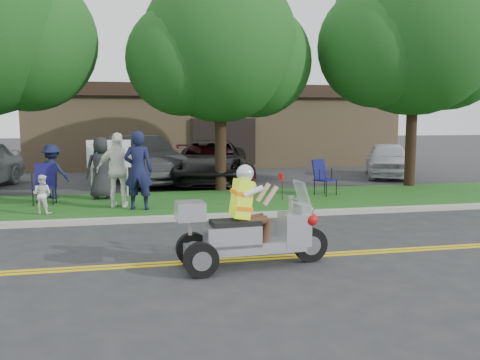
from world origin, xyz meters
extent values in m
plane|color=#28282B|center=(0.00, 0.00, 0.00)|extent=(120.00, 120.00, 0.00)
cube|color=gold|center=(0.00, -0.58, 0.01)|extent=(60.00, 0.10, 0.01)
cube|color=gold|center=(0.00, -0.42, 0.01)|extent=(60.00, 0.10, 0.01)
cube|color=#A8A89E|center=(0.00, 3.05, 0.06)|extent=(60.00, 0.25, 0.12)
cube|color=#1C4612|center=(0.00, 5.20, 0.06)|extent=(60.00, 4.00, 0.10)
cube|color=#9E7F5B|center=(2.00, 19.00, 2.00)|extent=(18.00, 8.00, 4.00)
cube|color=black|center=(2.00, 14.95, 3.70)|extent=(18.00, 0.30, 0.60)
sphere|color=#1A4C15|center=(-5.15, 7.30, 4.59)|extent=(4.05, 4.05, 4.05)
cylinder|color=#332114|center=(0.50, 7.20, 2.10)|extent=(0.36, 0.36, 4.20)
sphere|color=#1A4C15|center=(0.50, 7.20, 4.65)|extent=(4.80, 4.80, 4.80)
sphere|color=#1A4C15|center=(1.70, 7.50, 4.20)|extent=(3.60, 3.60, 3.60)
sphere|color=#1A4C15|center=(-0.70, 7.00, 4.12)|extent=(3.36, 3.36, 3.36)
cylinder|color=#332114|center=(7.00, 7.00, 2.38)|extent=(0.36, 0.36, 4.76)
sphere|color=#1A4C15|center=(7.00, 7.00, 5.27)|extent=(5.60, 5.60, 5.60)
sphere|color=#1A4C15|center=(8.40, 7.30, 4.76)|extent=(4.20, 4.20, 4.20)
sphere|color=#1A4C15|center=(5.60, 6.80, 4.68)|extent=(3.92, 3.92, 3.92)
cylinder|color=silver|center=(-3.40, 6.60, 0.55)|extent=(0.06, 0.06, 1.10)
cylinder|color=silver|center=(-2.40, 6.60, 0.55)|extent=(0.06, 0.06, 1.10)
cube|color=white|center=(-2.90, 6.60, 1.35)|extent=(1.25, 0.06, 0.80)
cylinder|color=black|center=(0.61, -0.84, 0.29)|extent=(0.58, 0.17, 0.57)
cylinder|color=black|center=(-1.27, -1.32, 0.27)|extent=(0.54, 0.18, 0.53)
cylinder|color=black|center=(-1.32, -0.64, 0.27)|extent=(0.54, 0.18, 0.53)
cube|color=#B5B6BF|center=(-0.44, -0.92, 0.32)|extent=(1.84, 0.57, 0.17)
cube|color=#B5B6BF|center=(-0.72, -0.94, 0.52)|extent=(0.89, 0.50, 0.33)
cube|color=black|center=(-0.67, -0.93, 0.72)|extent=(0.79, 0.45, 0.10)
cube|color=#B5B6BF|center=(0.32, -0.86, 0.57)|extent=(0.46, 0.49, 0.52)
cube|color=silver|center=(0.46, -0.85, 1.13)|extent=(0.21, 0.45, 0.47)
cube|color=#B5B6BF|center=(-1.39, -0.98, 0.95)|extent=(0.46, 0.43, 0.29)
sphere|color=#B20C0F|center=(0.55, -0.98, 0.74)|extent=(0.21, 0.21, 0.21)
cube|color=#CCF91A|center=(-0.57, -0.93, 1.11)|extent=(0.35, 0.40, 0.62)
sphere|color=silver|center=(-0.51, -0.92, 1.51)|extent=(0.28, 0.28, 0.28)
cylinder|color=black|center=(-4.78, 5.22, 0.33)|extent=(0.03, 0.03, 0.45)
cylinder|color=black|center=(-4.29, 5.21, 0.33)|extent=(0.03, 0.03, 0.45)
cylinder|color=black|center=(-4.77, 5.68, 0.33)|extent=(0.03, 0.03, 0.45)
cylinder|color=black|center=(-4.28, 5.66, 0.33)|extent=(0.03, 0.03, 0.45)
cube|color=#12104D|center=(-4.53, 5.44, 0.57)|extent=(0.58, 0.53, 0.04)
cube|color=#12104D|center=(-4.52, 5.69, 0.87)|extent=(0.57, 0.19, 0.61)
cylinder|color=black|center=(3.27, 5.17, 0.33)|extent=(0.03, 0.03, 0.44)
cylinder|color=black|center=(3.69, 5.42, 0.33)|extent=(0.03, 0.03, 0.44)
cylinder|color=black|center=(3.05, 5.55, 0.33)|extent=(0.03, 0.03, 0.44)
cylinder|color=black|center=(3.46, 5.80, 0.33)|extent=(0.03, 0.03, 0.44)
cube|color=#0F104A|center=(3.37, 5.49, 0.56)|extent=(0.73, 0.71, 0.04)
cube|color=#0F104A|center=(3.24, 5.69, 0.86)|extent=(0.56, 0.42, 0.60)
imported|color=#15183A|center=(-2.09, 4.16, 1.09)|extent=(0.81, 0.63, 1.97)
imported|color=white|center=(-2.58, 4.63, 1.06)|extent=(1.18, 0.63, 1.91)
imported|color=#161C3D|center=(-4.48, 6.54, 0.87)|extent=(1.13, 0.90, 1.53)
imported|color=black|center=(-3.10, 6.12, 0.98)|extent=(0.90, 0.63, 1.75)
imported|color=white|center=(-4.35, 4.01, 0.58)|extent=(0.55, 0.49, 0.94)
imported|color=#2B2B2E|center=(-2.00, 10.20, 0.87)|extent=(3.39, 5.59, 1.74)
imported|color=black|center=(0.59, 9.83, 0.79)|extent=(3.74, 6.12, 1.58)
imported|color=#53131C|center=(0.80, 10.49, 0.68)|extent=(2.76, 4.95, 1.36)
imported|color=silver|center=(8.00, 10.37, 0.72)|extent=(3.27, 4.52, 1.43)
camera|label=1|loc=(-2.23, -8.61, 2.34)|focal=38.00mm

